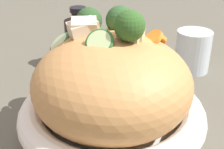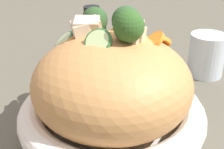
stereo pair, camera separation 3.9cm
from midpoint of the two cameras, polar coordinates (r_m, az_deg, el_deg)
ground_plane at (r=0.45m, az=2.58°, el=-11.08°), size 3.00×3.00×0.00m
serving_bowl at (r=0.43m, az=2.66°, el=-8.12°), size 0.26×0.26×0.05m
noodle_heap at (r=0.40m, az=2.80°, el=-1.70°), size 0.22×0.22×0.13m
broccoli_florets at (r=0.42m, az=3.65°, el=9.82°), size 0.13×0.11×0.07m
carrot_coins at (r=0.43m, az=8.21°, el=7.17°), size 0.12×0.07×0.04m
zucchini_slices at (r=0.40m, az=-3.59°, el=6.28°), size 0.13×0.05×0.05m
chicken_chunks at (r=0.39m, az=1.40°, el=8.19°), size 0.11×0.07×0.04m
soy_sauce_bottle at (r=0.64m, az=-1.96°, el=6.53°), size 0.06×0.06×0.12m
drinking_glass at (r=0.63m, az=19.35°, el=3.51°), size 0.07×0.07×0.08m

